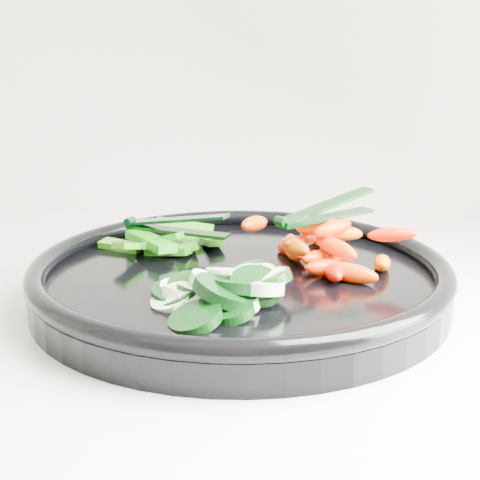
{
  "coord_description": "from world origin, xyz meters",
  "views": [
    {
      "loc": [
        0.06,
        1.11,
        1.15
      ],
      "look_at": [
        0.01,
        1.68,
        0.99
      ],
      "focal_mm": 50.0,
      "sensor_mm": 36.0,
      "label": 1
    }
  ],
  "objects": [
    {
      "name": "carrot_pile",
      "position": [
        0.09,
        1.71,
        0.97
      ],
      "size": [
        0.16,
        0.15,
        0.05
      ],
      "color": "#E74B00",
      "rests_on": "veggie_tray"
    },
    {
      "name": "tong_carrot",
      "position": [
        0.09,
        1.71,
        1.0
      ],
      "size": [
        0.1,
        0.09,
        0.02
      ],
      "color": "black",
      "rests_on": "carrot_pile"
    },
    {
      "name": "veggie_tray",
      "position": [
        0.01,
        1.68,
        0.95
      ],
      "size": [
        0.48,
        0.48,
        0.04
      ],
      "color": "black",
      "rests_on": "counter"
    },
    {
      "name": "tong_pepper",
      "position": [
        -0.06,
        1.75,
        0.98
      ],
      "size": [
        0.11,
        0.05,
        0.02
      ],
      "color": "black",
      "rests_on": "pepper_pile"
    },
    {
      "name": "cucumber_pile",
      "position": [
        -0.0,
        1.61,
        0.96
      ],
      "size": [
        0.13,
        0.13,
        0.04
      ],
      "color": "black",
      "rests_on": "veggie_tray"
    },
    {
      "name": "pepper_pile",
      "position": [
        -0.07,
        1.74,
        0.96
      ],
      "size": [
        0.13,
        0.1,
        0.04
      ],
      "color": "#1B6B0A",
      "rests_on": "veggie_tray"
    }
  ]
}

